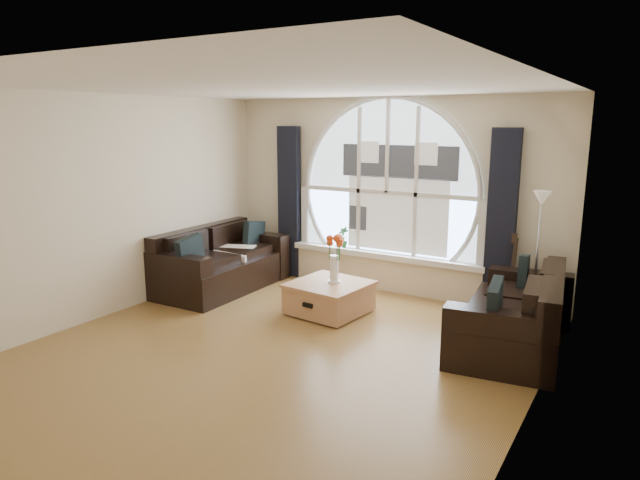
{
  "coord_description": "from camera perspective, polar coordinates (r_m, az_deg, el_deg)",
  "views": [
    {
      "loc": [
        3.24,
        -4.45,
        2.38
      ],
      "look_at": [
        0.0,
        0.9,
        1.05
      ],
      "focal_mm": 31.6,
      "sensor_mm": 36.0,
      "label": 1
    }
  ],
  "objects": [
    {
      "name": "wall_left",
      "position": [
        7.34,
        -20.82,
        3.15
      ],
      "size": [
        0.01,
        5.5,
        2.7
      ],
      "primitive_type": "cube",
      "color": "beige",
      "rests_on": "ground"
    },
    {
      "name": "guitar",
      "position": [
        7.33,
        19.03,
        -3.29
      ],
      "size": [
        0.37,
        0.25,
        1.06
      ],
      "primitive_type": "cube",
      "rotation": [
        0.0,
        0.0,
        -0.03
      ],
      "color": "brown",
      "rests_on": "ground"
    },
    {
      "name": "sofa_right",
      "position": [
        6.37,
        19.02,
        -6.8
      ],
      "size": [
        1.16,
        1.98,
        0.84
      ],
      "primitive_type": "cube",
      "rotation": [
        0.0,
        0.0,
        0.12
      ],
      "color": "black",
      "rests_on": "ground"
    },
    {
      "name": "neighbor_house",
      "position": [
        7.84,
        7.83,
        5.45
      ],
      "size": [
        1.7,
        0.02,
        1.5
      ],
      "primitive_type": "cube",
      "color": "silver",
      "rests_on": "wall_back"
    },
    {
      "name": "ground",
      "position": [
        6.0,
        -4.55,
        -11.41
      ],
      "size": [
        5.0,
        5.5,
        0.01
      ],
      "primitive_type": "cube",
      "color": "brown",
      "rests_on": "ground"
    },
    {
      "name": "curtain_right",
      "position": [
        7.37,
        17.91,
        1.81
      ],
      "size": [
        0.35,
        0.12,
        2.3
      ],
      "primitive_type": "cube",
      "color": "black",
      "rests_on": "ground"
    },
    {
      "name": "ceiling",
      "position": [
        5.52,
        -5.03,
        15.28
      ],
      "size": [
        5.0,
        5.5,
        0.01
      ],
      "primitive_type": "cube",
      "color": "silver",
      "rests_on": "ground"
    },
    {
      "name": "curtain_left",
      "position": [
        8.67,
        -3.12,
        3.83
      ],
      "size": [
        0.35,
        0.12,
        2.3
      ],
      "primitive_type": "cube",
      "color": "black",
      "rests_on": "ground"
    },
    {
      "name": "floor_lamp",
      "position": [
        7.0,
        21.11,
        -1.87
      ],
      "size": [
        0.24,
        0.24,
        1.6
      ],
      "primitive_type": "cube",
      "color": "#B2B2B2",
      "rests_on": "ground"
    },
    {
      "name": "potted_plant",
      "position": [
        8.27,
        2.42,
        0.31
      ],
      "size": [
        0.19,
        0.15,
        0.31
      ],
      "primitive_type": "imported",
      "rotation": [
        0.0,
        0.0,
        -0.28
      ],
      "color": "#1E6023",
      "rests_on": "window_sill"
    },
    {
      "name": "window_sill",
      "position": [
        8.03,
        6.49,
        -1.54
      ],
      "size": [
        2.9,
        0.22,
        0.08
      ],
      "primitive_type": "cube",
      "color": "white",
      "rests_on": "wall_back"
    },
    {
      "name": "wall_right",
      "position": [
        4.63,
        21.17,
        -1.7
      ],
      "size": [
        0.01,
        5.5,
        2.7
      ],
      "primitive_type": "cube",
      "color": "beige",
      "rests_on": "ground"
    },
    {
      "name": "attic_slope",
      "position": [
        4.57,
        18.38,
        11.02
      ],
      "size": [
        0.92,
        5.5,
        0.72
      ],
      "primitive_type": "cube",
      "color": "silver",
      "rests_on": "ground"
    },
    {
      "name": "sofa_left",
      "position": [
        8.19,
        -9.86,
        -2.17
      ],
      "size": [
        1.02,
        1.99,
        0.87
      ],
      "primitive_type": "cube",
      "rotation": [
        0.0,
        0.0,
        0.02
      ],
      "color": "black",
      "rests_on": "ground"
    },
    {
      "name": "window_frame",
      "position": [
        7.88,
        6.81,
        6.42
      ],
      "size": [
        2.76,
        0.08,
        2.15
      ],
      "primitive_type": "cube",
      "color": "white",
      "rests_on": "wall_back"
    },
    {
      "name": "coffee_chest",
      "position": [
        7.1,
        0.94,
        -5.72
      ],
      "size": [
        0.98,
        0.98,
        0.44
      ],
      "primitive_type": "cube",
      "rotation": [
        0.0,
        0.0,
        -0.1
      ],
      "color": "#B2784D",
      "rests_on": "ground"
    },
    {
      "name": "wall_back",
      "position": [
        7.96,
        6.94,
        4.49
      ],
      "size": [
        5.0,
        0.01,
        2.7
      ],
      "primitive_type": "cube",
      "color": "beige",
      "rests_on": "ground"
    },
    {
      "name": "arched_window",
      "position": [
        7.91,
        6.9,
        6.44
      ],
      "size": [
        2.6,
        0.06,
        2.15
      ],
      "primitive_type": "cube",
      "color": "silver",
      "rests_on": "wall_back"
    },
    {
      "name": "vase_flowers",
      "position": [
        6.96,
        1.45,
        -1.25
      ],
      "size": [
        0.24,
        0.24,
        0.7
      ],
      "primitive_type": "cube",
      "color": "white",
      "rests_on": "coffee_chest"
    },
    {
      "name": "throw_blanket",
      "position": [
        8.25,
        -8.82,
        -1.31
      ],
      "size": [
        0.71,
        0.71,
        0.1
      ],
      "primitive_type": "cube",
      "rotation": [
        0.0,
        0.0,
        0.36
      ],
      "color": "silver",
      "rests_on": "sofa_left"
    }
  ]
}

